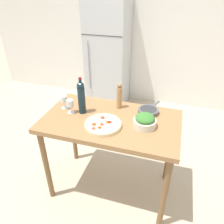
# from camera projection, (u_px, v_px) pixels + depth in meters

# --- Properties ---
(ground_plane) EXTENTS (14.00, 14.00, 0.00)m
(ground_plane) POSITION_uv_depth(u_px,v_px,m) (111.00, 186.00, 2.60)
(ground_plane) COLOR #BCAD93
(wall_back) EXTENTS (6.40, 0.06, 2.60)m
(wall_back) POSITION_uv_depth(u_px,v_px,m) (150.00, 33.00, 3.79)
(wall_back) COLOR silver
(wall_back) RESTS_ON ground_plane
(refrigerator) EXTENTS (0.68, 0.68, 1.88)m
(refrigerator) POSITION_uv_depth(u_px,v_px,m) (108.00, 56.00, 3.84)
(refrigerator) COLOR #B7BCC1
(refrigerator) RESTS_ON ground_plane
(prep_counter) EXTENTS (1.32, 0.76, 0.95)m
(prep_counter) POSITION_uv_depth(u_px,v_px,m) (111.00, 129.00, 2.16)
(prep_counter) COLOR olive
(prep_counter) RESTS_ON ground_plane
(wine_bottle) EXTENTS (0.07, 0.07, 0.38)m
(wine_bottle) POSITION_uv_depth(u_px,v_px,m) (81.00, 97.00, 2.12)
(wine_bottle) COLOR #142833
(wine_bottle) RESTS_ON prep_counter
(wine_glass_near) EXTENTS (0.07, 0.07, 0.14)m
(wine_glass_near) POSITION_uv_depth(u_px,v_px,m) (70.00, 104.00, 2.15)
(wine_glass_near) COLOR silver
(wine_glass_near) RESTS_ON prep_counter
(wine_glass_far) EXTENTS (0.07, 0.07, 0.14)m
(wine_glass_far) POSITION_uv_depth(u_px,v_px,m) (64.00, 100.00, 2.23)
(wine_glass_far) COLOR silver
(wine_glass_far) RESTS_ON prep_counter
(pepper_mill) EXTENTS (0.06, 0.06, 0.28)m
(pepper_mill) POSITION_uv_depth(u_px,v_px,m) (119.00, 96.00, 2.22)
(pepper_mill) COLOR #AD7F51
(pepper_mill) RESTS_ON prep_counter
(salad_bowl) EXTENTS (0.21, 0.21, 0.13)m
(salad_bowl) POSITION_uv_depth(u_px,v_px,m) (145.00, 121.00, 1.97)
(salad_bowl) COLOR silver
(salad_bowl) RESTS_ON prep_counter
(homemade_pizza) EXTENTS (0.34, 0.34, 0.04)m
(homemade_pizza) POSITION_uv_depth(u_px,v_px,m) (103.00, 124.00, 1.99)
(homemade_pizza) COLOR beige
(homemade_pizza) RESTS_ON prep_counter
(cast_iron_skillet) EXTENTS (0.21, 0.32, 0.04)m
(cast_iron_skillet) POSITION_uv_depth(u_px,v_px,m) (148.00, 111.00, 2.19)
(cast_iron_skillet) COLOR #56565B
(cast_iron_skillet) RESTS_ON prep_counter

